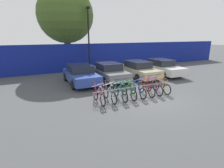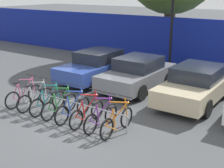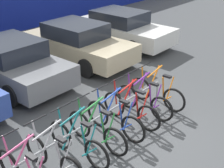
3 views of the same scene
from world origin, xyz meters
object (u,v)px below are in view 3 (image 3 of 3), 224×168
Objects in this scene: bicycle_red at (131,109)px; car_beige at (78,43)px; bicycle_silver at (53,158)px; car_grey at (12,63)px; bicycle_orange at (157,92)px; bicycle_blue at (115,119)px; bicycle_purple at (144,101)px; bike_rack at (100,118)px; bicycle_teal at (78,143)px; bicycle_green at (97,131)px; car_white at (121,28)px.

car_beige is (2.09, 3.99, 0.31)m from bicycle_red.
bicycle_silver is 4.49m from car_grey.
bicycle_orange is at bearing 3.63° from bicycle_red.
bicycle_purple is at bearing 1.83° from bicycle_blue.
bike_rack is 0.85m from bicycle_teal.
bike_rack is 2.76× the size of bicycle_orange.
bicycle_green and bicycle_blue have the same top height.
car_beige is at bearing -179.30° from car_white.
bicycle_purple is 4.23m from car_grey.
bicycle_green and bicycle_purple have the same top height.
bicycle_green is at bearing -178.94° from bicycle_purple.
bike_rack is at bearing 13.06° from bicycle_teal.
bicycle_purple is 0.60m from bicycle_orange.
bicycle_orange is at bearing -2.71° from bicycle_green.
bike_rack is 3.95m from car_grey.
bicycle_silver is at bearing -138.42° from car_beige.
bicycle_red is at bearing -2.71° from bicycle_green.
car_beige is at bearing 47.69° from bicycle_green.
bicycle_blue is at bearing -142.35° from car_white.
bicycle_silver and bicycle_green have the same top height.
car_beige reaches higher than bicycle_purple.
bicycle_teal is 4.26m from car_grey.
car_grey is at bearing 113.93° from bicycle_orange.
bicycle_teal is (-0.83, -0.15, -0.12)m from bike_rack.
bicycle_red is 4.51m from car_beige.
bicycle_orange is at bearing -2.59° from bicycle_silver.
bicycle_teal is 2.32m from bicycle_purple.
bicycle_silver is 1.20m from bicycle_green.
bicycle_teal is 5.56m from car_beige.
bicycle_silver is 1.00× the size of bicycle_blue.
bicycle_silver is 1.00× the size of bicycle_purple.
bicycle_green is (1.20, 0.00, 0.00)m from bicycle_silver.
bicycle_green is 0.43× the size of car_grey.
car_grey is 0.90× the size of car_white.
bike_rack is at bearing 157.92° from bicycle_blue.
bike_rack is at bearing -145.09° from car_white.
bicycle_blue is at bearing -124.06° from car_beige.
car_grey reaches higher than bicycle_teal.
car_white is (5.54, 3.87, 0.19)m from bike_rack.
bicycle_teal is 1.00× the size of bicycle_orange.
bicycle_blue is 0.39× the size of car_white.
bicycle_silver is at bearing -178.17° from bicycle_blue.
car_grey and car_white have the same top height.
bicycle_teal is 0.40× the size of car_beige.
bike_rack is 1.51m from bicycle_purple.
bicycle_red is (0.60, 0.00, 0.00)m from bicycle_blue.
bicycle_orange is 0.43× the size of car_grey.
bicycle_green is 0.60m from bicycle_blue.
bicycle_red is 0.56m from bicycle_purple.
bicycle_teal is at bearing -178.94° from bicycle_purple.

